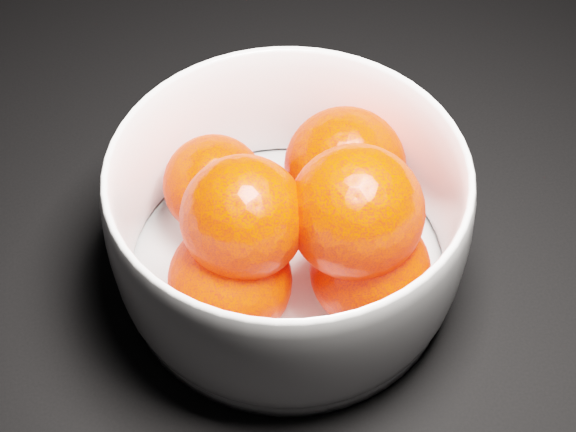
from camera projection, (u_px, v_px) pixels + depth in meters
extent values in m
cylinder|color=white|center=(288.00, 267.00, 0.60)|extent=(0.24, 0.24, 0.01)
sphere|color=#FF1C00|center=(345.00, 168.00, 0.60)|extent=(0.09, 0.09, 0.09)
sphere|color=#FF1C00|center=(214.00, 185.00, 0.59)|extent=(0.08, 0.08, 0.08)
sphere|color=#FF1C00|center=(230.00, 281.00, 0.54)|extent=(0.08, 0.08, 0.08)
sphere|color=#FF1C00|center=(370.00, 270.00, 0.54)|extent=(0.08, 0.08, 0.08)
sphere|color=#FF1C00|center=(244.00, 218.00, 0.51)|extent=(0.08, 0.08, 0.08)
sphere|color=#FF1C00|center=(356.00, 212.00, 0.51)|extent=(0.09, 0.09, 0.09)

